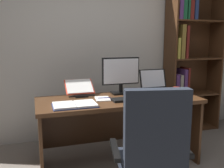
# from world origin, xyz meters

# --- Properties ---
(wall_back) EXTENTS (5.25, 0.12, 2.52)m
(wall_back) POSITION_xyz_m (0.00, 2.01, 1.26)
(wall_back) COLOR beige
(wall_back) RESTS_ON ground
(desk) EXTENTS (1.75, 0.70, 0.75)m
(desk) POSITION_xyz_m (-0.05, 1.11, 0.55)
(desk) COLOR #4C2D19
(desk) RESTS_ON ground
(bookshelf) EXTENTS (0.83, 0.34, 2.20)m
(bookshelf) POSITION_xyz_m (1.29, 1.77, 1.14)
(bookshelf) COLOR #4C2D19
(bookshelf) RESTS_ON ground
(office_chair) EXTENTS (0.68, 0.60, 1.04)m
(office_chair) POSITION_xyz_m (-0.07, 0.18, 0.44)
(office_chair) COLOR black
(office_chair) RESTS_ON ground
(monitor) EXTENTS (0.45, 0.16, 0.43)m
(monitor) POSITION_xyz_m (0.05, 1.26, 0.97)
(monitor) COLOR black
(monitor) RESTS_ON desk
(laptop) EXTENTS (0.36, 0.33, 0.25)m
(laptop) POSITION_xyz_m (0.53, 1.27, 0.81)
(laptop) COLOR black
(laptop) RESTS_ON desk
(keyboard) EXTENTS (0.42, 0.15, 0.02)m
(keyboard) POSITION_xyz_m (0.05, 0.91, 0.77)
(keyboard) COLOR black
(keyboard) RESTS_ON desk
(computer_mouse) EXTENTS (0.06, 0.10, 0.04)m
(computer_mouse) POSITION_xyz_m (0.35, 0.91, 0.77)
(computer_mouse) COLOR black
(computer_mouse) RESTS_ON desk
(reading_stand_with_book) EXTENTS (0.32, 0.28, 0.17)m
(reading_stand_with_book) POSITION_xyz_m (-0.43, 1.32, 0.84)
(reading_stand_with_book) COLOR black
(reading_stand_with_book) RESTS_ON desk
(open_binder) EXTENTS (0.42, 0.28, 0.02)m
(open_binder) POSITION_xyz_m (-0.56, 0.86, 0.77)
(open_binder) COLOR navy
(open_binder) RESTS_ON desk
(notepad) EXTENTS (0.18, 0.23, 0.01)m
(notepad) POSITION_xyz_m (-0.23, 1.05, 0.76)
(notepad) COLOR white
(notepad) RESTS_ON desk
(pen) EXTENTS (0.14, 0.02, 0.01)m
(pen) POSITION_xyz_m (-0.21, 1.05, 0.77)
(pen) COLOR navy
(pen) RESTS_ON notepad
(coffee_mug) EXTENTS (0.08, 0.08, 0.09)m
(coffee_mug) POSITION_xyz_m (0.66, 1.02, 0.80)
(coffee_mug) COLOR maroon
(coffee_mug) RESTS_ON desk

